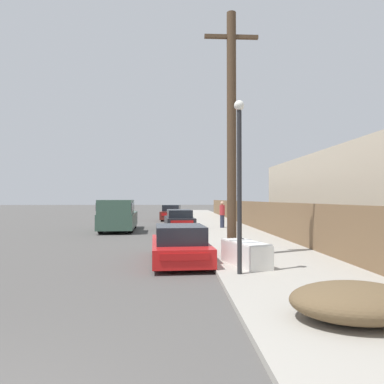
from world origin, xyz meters
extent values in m
cube|color=#9E998E|center=(5.30, 23.50, 0.06)|extent=(4.20, 63.00, 0.12)
cube|color=silver|center=(4.13, 7.41, 0.44)|extent=(1.21, 1.95, 0.65)
cube|color=white|center=(4.13, 7.41, 0.78)|extent=(1.16, 1.87, 0.03)
cube|color=#333335|center=(4.15, 8.01, 0.81)|extent=(0.09, 0.20, 0.02)
cube|color=gray|center=(4.04, 7.69, 0.80)|extent=(0.71, 0.28, 0.01)
cube|color=gray|center=(4.21, 7.15, 0.80)|extent=(0.71, 0.28, 0.01)
cube|color=red|center=(2.24, 8.72, 0.40)|extent=(1.98, 4.18, 0.53)
cube|color=black|center=(2.27, 8.36, 0.93)|extent=(1.60, 2.05, 0.53)
cube|color=#B21414|center=(2.38, 6.68, 0.49)|extent=(1.34, 0.12, 0.18)
cylinder|color=black|center=(1.42, 9.94, 0.30)|extent=(0.24, 0.62, 0.61)
cylinder|color=black|center=(2.89, 10.04, 0.30)|extent=(0.24, 0.62, 0.61)
cylinder|color=black|center=(1.59, 7.41, 0.30)|extent=(0.24, 0.62, 0.61)
cylinder|color=black|center=(3.06, 7.51, 0.30)|extent=(0.24, 0.62, 0.61)
cube|color=black|center=(2.34, 20.94, 0.46)|extent=(2.13, 4.44, 0.64)
cube|color=black|center=(2.36, 20.77, 1.03)|extent=(1.74, 2.53, 0.50)
cube|color=#B21414|center=(2.51, 18.77, 0.57)|extent=(1.41, 0.14, 0.22)
cylinder|color=black|center=(1.46, 22.21, 0.31)|extent=(0.25, 0.63, 0.62)
cylinder|color=black|center=(3.02, 22.33, 0.31)|extent=(0.25, 0.63, 0.62)
cylinder|color=black|center=(1.67, 19.55, 0.31)|extent=(0.25, 0.63, 0.62)
cylinder|color=black|center=(3.23, 19.67, 0.31)|extent=(0.25, 0.63, 0.62)
cube|color=#5B1E19|center=(1.75, 29.77, 0.51)|extent=(2.12, 4.59, 0.72)
cube|color=black|center=(1.73, 29.60, 1.16)|extent=(1.71, 2.62, 0.57)
cube|color=#B21414|center=(1.55, 27.54, 0.64)|extent=(1.36, 0.15, 0.25)
cylinder|color=black|center=(1.11, 31.21, 0.34)|extent=(0.26, 0.69, 0.68)
cylinder|color=black|center=(2.61, 31.09, 0.34)|extent=(0.26, 0.69, 0.68)
cylinder|color=black|center=(0.88, 28.46, 0.34)|extent=(0.26, 0.69, 0.68)
cylinder|color=black|center=(2.38, 28.33, 0.34)|extent=(0.26, 0.69, 0.68)
cube|color=#385647|center=(-1.49, 19.62, 0.67)|extent=(2.39, 5.81, 0.91)
cube|color=#385647|center=(-1.39, 18.06, 1.54)|extent=(2.07, 2.67, 0.82)
cube|color=black|center=(-1.39, 18.06, 1.56)|extent=(2.11, 2.63, 0.45)
cylinder|color=black|center=(-0.52, 17.92, 0.44)|extent=(0.31, 0.89, 0.87)
cylinder|color=black|center=(-2.24, 17.81, 0.44)|extent=(0.31, 0.89, 0.87)
cylinder|color=black|center=(-0.74, 21.44, 0.44)|extent=(0.31, 0.89, 0.87)
cylinder|color=black|center=(-2.46, 21.33, 0.44)|extent=(0.31, 0.89, 0.87)
cylinder|color=#4C3826|center=(3.98, 8.91, 4.18)|extent=(0.31, 0.31, 8.12)
cube|color=#4C3826|center=(3.98, 8.91, 7.43)|extent=(1.80, 0.12, 0.12)
cylinder|color=#232326|center=(3.75, 6.30, 2.20)|extent=(0.12, 0.12, 4.16)
sphere|color=white|center=(3.75, 6.30, 4.41)|extent=(0.26, 0.26, 0.26)
ellipsoid|color=brown|center=(4.95, 2.96, 0.41)|extent=(2.06, 1.54, 0.57)
cube|color=brown|center=(7.25, 21.19, 0.98)|extent=(0.08, 44.91, 1.72)
cube|color=beige|center=(12.02, 15.15, 2.16)|extent=(6.00, 15.19, 4.33)
cylinder|color=#282D42|center=(5.17, 20.04, 0.53)|extent=(0.28, 0.28, 0.83)
cylinder|color=#B72D33|center=(5.17, 20.04, 1.27)|extent=(0.34, 0.34, 0.65)
sphere|color=tan|center=(5.17, 20.04, 1.72)|extent=(0.25, 0.25, 0.25)
camera|label=1|loc=(2.14, -2.31, 2.02)|focal=32.00mm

